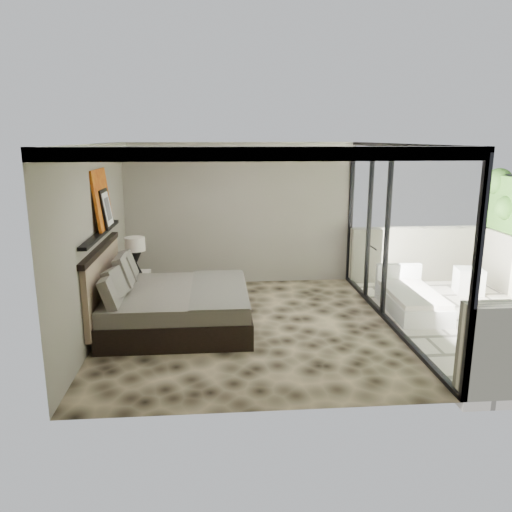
{
  "coord_description": "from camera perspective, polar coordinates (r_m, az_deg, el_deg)",
  "views": [
    {
      "loc": [
        -0.48,
        -7.33,
        2.88
      ],
      "look_at": [
        0.16,
        0.4,
        1.04
      ],
      "focal_mm": 35.0,
      "sensor_mm": 36.0,
      "label": 1
    }
  ],
  "objects": [
    {
      "name": "ceiling",
      "position": [
        7.35,
        -0.98,
        12.65
      ],
      "size": [
        4.5,
        5.0,
        0.02
      ],
      "primitive_type": "cube",
      "color": "silver",
      "rests_on": "back_wall"
    },
    {
      "name": "left_wall",
      "position": [
        7.68,
        -17.85,
        1.6
      ],
      "size": [
        0.02,
        5.0,
        2.8
      ],
      "primitive_type": "cube",
      "color": "gray",
      "rests_on": "floor"
    },
    {
      "name": "back_wall",
      "position": [
        9.94,
        -1.89,
        4.8
      ],
      "size": [
        4.5,
        0.02,
        2.8
      ],
      "primitive_type": "cube",
      "color": "gray",
      "rests_on": "floor"
    },
    {
      "name": "table_lamp",
      "position": [
        9.11,
        -13.63,
        0.65
      ],
      "size": [
        0.36,
        0.36,
        0.65
      ],
      "color": "black",
      "rests_on": "nightstand"
    },
    {
      "name": "bed",
      "position": [
        7.87,
        -9.69,
        -5.49
      ],
      "size": [
        2.25,
        2.18,
        1.25
      ],
      "color": "black",
      "rests_on": "floor"
    },
    {
      "name": "glass_wall",
      "position": [
        7.96,
        15.45,
        2.16
      ],
      "size": [
        0.08,
        5.0,
        2.8
      ],
      "primitive_type": "cube",
      "color": "white",
      "rests_on": "floor"
    },
    {
      "name": "lounger",
      "position": [
        8.92,
        17.3,
        -4.76
      ],
      "size": [
        0.87,
        1.67,
        0.64
      ],
      "rotation": [
        0.0,
        0.0,
        -0.04
      ],
      "color": "white",
      "rests_on": "terrace_slab"
    },
    {
      "name": "picture_ledge",
      "position": [
        7.75,
        -17.31,
        2.48
      ],
      "size": [
        0.12,
        2.2,
        0.05
      ],
      "primitive_type": "cube",
      "color": "black",
      "rests_on": "left_wall"
    },
    {
      "name": "framed_print",
      "position": [
        7.98,
        -16.73,
        5.2
      ],
      "size": [
        0.11,
        0.5,
        0.6
      ],
      "primitive_type": "cube",
      "rotation": [
        0.0,
        -0.14,
        0.0
      ],
      "color": "black",
      "rests_on": "picture_ledge"
    },
    {
      "name": "terrace_slab",
      "position": [
        8.96,
        23.98,
        -7.0
      ],
      "size": [
        3.0,
        5.0,
        0.12
      ],
      "primitive_type": "cube",
      "color": "beige",
      "rests_on": "ground"
    },
    {
      "name": "nightstand",
      "position": [
        9.26,
        -13.68,
        -3.41
      ],
      "size": [
        0.68,
        0.68,
        0.54
      ],
      "primitive_type": "cube",
      "rotation": [
        0.0,
        0.0,
        -0.33
      ],
      "color": "black",
      "rests_on": "floor"
    },
    {
      "name": "abstract_canvas",
      "position": [
        7.97,
        -17.21,
        6.24
      ],
      "size": [
        0.13,
        0.9,
        0.9
      ],
      "primitive_type": "cube",
      "rotation": [
        0.0,
        -0.1,
        0.0
      ],
      "color": "#AE490E",
      "rests_on": "picture_ledge"
    },
    {
      "name": "ottoman",
      "position": [
        10.3,
        23.14,
        -2.61
      ],
      "size": [
        0.56,
        0.56,
        0.48
      ],
      "primitive_type": "cube",
      "rotation": [
        0.0,
        0.0,
        -0.2
      ],
      "color": "white",
      "rests_on": "terrace_slab"
    },
    {
      "name": "floor",
      "position": [
        7.89,
        -0.9,
        -8.05
      ],
      "size": [
        5.0,
        5.0,
        0.0
      ],
      "primitive_type": "plane",
      "color": "black",
      "rests_on": "ground"
    }
  ]
}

